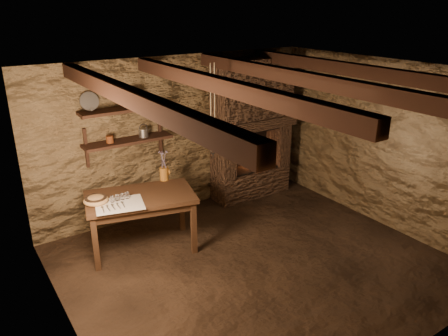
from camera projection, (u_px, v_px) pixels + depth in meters
floor at (255, 264)px, 5.54m from camera, size 4.50×4.50×0.00m
back_wall at (177, 135)px, 6.66m from camera, size 4.50×0.04×2.40m
front_wall at (408, 253)px, 3.55m from camera, size 4.50×0.04×2.40m
left_wall at (60, 228)px, 3.94m from camera, size 0.04×4.00×2.40m
right_wall at (381, 144)px, 6.27m from camera, size 0.04×4.00×2.40m
ceiling at (260, 73)px, 4.68m from camera, size 4.50×4.00×0.04m
beam_far_left at (129, 97)px, 3.94m from camera, size 0.14×3.95×0.16m
beam_mid_left at (221, 86)px, 4.45m from camera, size 0.14×3.95×0.16m
beam_mid_right at (295, 77)px, 4.97m from camera, size 0.14×3.95×0.16m
beam_far_right at (354, 70)px, 5.49m from camera, size 0.14×3.95×0.16m
shelf_lower at (128, 141)px, 6.07m from camera, size 1.25×0.30×0.04m
shelf_upper at (125, 109)px, 5.90m from camera, size 1.25×0.30×0.04m
hearth at (252, 125)px, 7.12m from camera, size 1.43×0.51×2.30m
work_table at (142, 220)px, 5.74m from camera, size 1.52×1.10×0.78m
linen_cloth at (120, 205)px, 5.34m from camera, size 0.67×0.59×0.01m
pewter_cutlery_row at (120, 204)px, 5.32m from camera, size 0.51×0.30×0.01m
drinking_glasses at (117, 198)px, 5.42m from camera, size 0.19×0.06×0.07m
stoneware_jug at (164, 168)px, 6.03m from camera, size 0.15×0.15×0.43m
wooden_bowl at (96, 200)px, 5.38m from camera, size 0.34×0.34×0.11m
iron_stockpot at (132, 100)px, 5.92m from camera, size 0.24×0.24×0.18m
tin_pan at (89, 101)px, 5.70m from camera, size 0.25×0.11×0.25m
small_kettle at (143, 133)px, 6.16m from camera, size 0.18×0.14×0.19m
rusty_tin at (110, 139)px, 5.91m from camera, size 0.12×0.12×0.10m
red_pot at (256, 156)px, 7.31m from camera, size 0.22×0.22×0.54m
hanging_ropes at (213, 108)px, 5.74m from camera, size 0.08×0.08×1.20m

